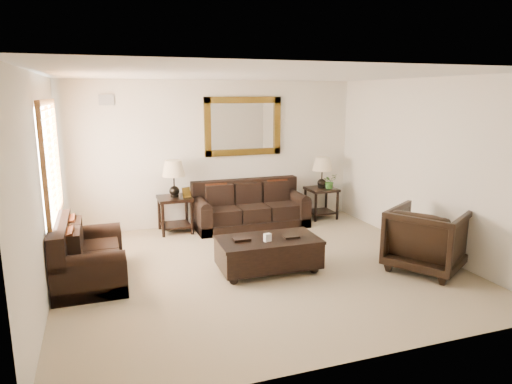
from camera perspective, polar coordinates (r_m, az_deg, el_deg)
name	(u,v)px	position (r m, az deg, el deg)	size (l,w,h in m)	color
room	(260,176)	(6.28, 0.53, 2.07)	(5.51, 5.01, 2.71)	gray
window	(51,161)	(6.81, -24.21, 3.50)	(0.07, 1.96, 1.66)	white
mirror	(243,126)	(8.71, -1.61, 8.21)	(1.50, 0.06, 1.10)	#4C2B0F
air_vent	(106,100)	(8.30, -18.21, 10.88)	(0.25, 0.02, 0.18)	#999999
sofa	(250,210)	(8.60, -0.79, -2.25)	(2.09, 0.90, 0.85)	black
loveseat	(86,259)	(6.51, -20.53, -7.86)	(0.88, 1.48, 0.83)	black
end_table_left	(174,186)	(8.23, -10.19, 0.78)	(0.59, 0.59, 1.31)	black
end_table_right	(322,178)	(9.17, 8.23, 1.68)	(0.56, 0.56, 1.23)	black
coffee_table	(268,251)	(6.44, 1.54, -7.37)	(1.43, 0.79, 0.60)	black
armchair	(427,236)	(6.87, 20.59, -5.20)	(0.96, 0.90, 0.99)	black
potted_plant	(330,183)	(9.15, 9.19, 1.13)	(0.26, 0.29, 0.23)	#306121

